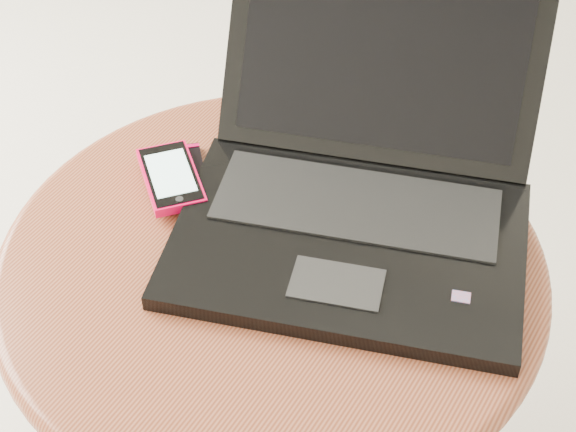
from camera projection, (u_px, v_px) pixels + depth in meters
The scene contains 4 objects.
table at pixel (272, 315), 1.01m from camera, with size 0.58×0.58×0.46m.
laptop at pixel (358, 188), 0.96m from camera, with size 0.46×0.47×0.21m.
phone_black at pixel (182, 176), 1.02m from camera, with size 0.11×0.11×0.01m.
phone_pink at pixel (171, 177), 1.01m from camera, with size 0.12×0.11×0.01m.
Camera 1 is at (0.26, -0.51, 1.15)m, focal length 55.87 mm.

